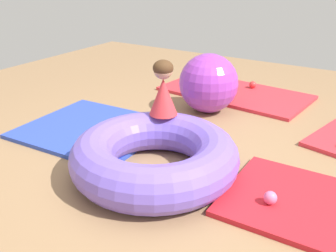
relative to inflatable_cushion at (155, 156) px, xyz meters
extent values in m
plane|color=#93704C|center=(0.13, 0.13, -0.17)|extent=(8.00, 8.00, 0.00)
cube|color=red|center=(-0.26, 2.24, -0.15)|extent=(1.91, 1.13, 0.04)
cube|color=#2D47B7|center=(-1.02, 0.40, -0.15)|extent=(1.35, 1.23, 0.04)
torus|color=#7056D1|center=(0.00, 0.00, 0.00)|extent=(1.33, 1.33, 0.35)
cone|color=red|center=(-0.19, 0.43, 0.34)|extent=(0.29, 0.29, 0.32)
sphere|color=tan|center=(-0.19, 0.43, 0.57)|extent=(0.16, 0.16, 0.16)
ellipsoid|color=#472D19|center=(-0.19, 0.43, 0.59)|extent=(0.17, 0.17, 0.14)
sphere|color=pink|center=(0.93, 0.05, -0.09)|extent=(0.09, 0.09, 0.09)
sphere|color=orange|center=(-0.39, 2.31, -0.09)|extent=(0.09, 0.09, 0.09)
sphere|color=red|center=(-0.12, 2.49, -0.09)|extent=(0.09, 0.09, 0.09)
sphere|color=purple|center=(-0.29, 1.52, 0.16)|extent=(0.66, 0.66, 0.66)
camera|label=1|loc=(1.52, -2.22, 1.42)|focal=41.22mm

